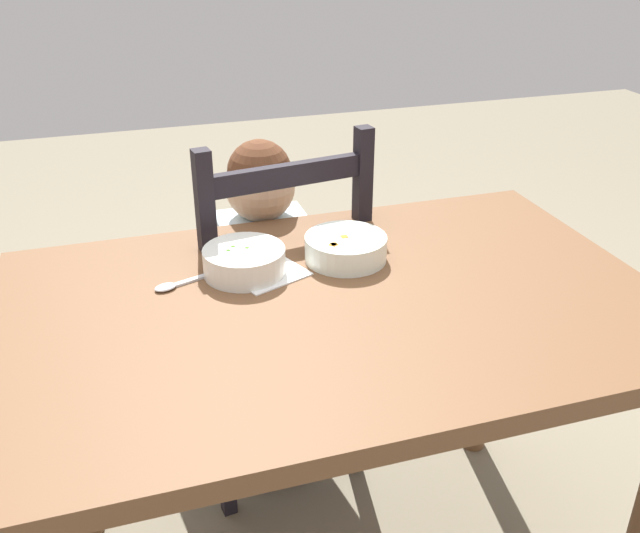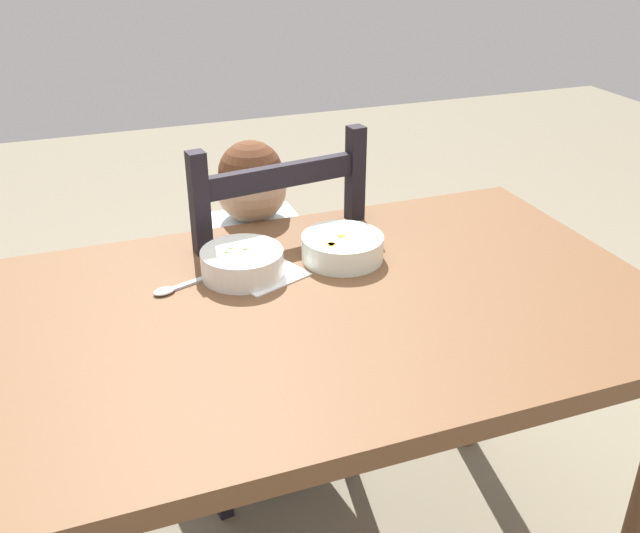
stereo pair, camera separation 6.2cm
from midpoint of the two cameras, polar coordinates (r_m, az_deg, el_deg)
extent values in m
cube|color=brown|center=(1.36, 0.08, -3.36)|extent=(1.25, 0.81, 0.04)
cylinder|color=brown|center=(1.80, -20.98, -11.91)|extent=(0.07, 0.07, 0.74)
cylinder|color=brown|center=(2.04, 11.53, -5.52)|extent=(0.07, 0.07, 0.74)
cube|color=black|center=(1.94, -6.15, -4.71)|extent=(0.48, 0.48, 0.02)
cube|color=black|center=(2.27, -3.32, -6.00)|extent=(0.04, 0.04, 0.42)
cube|color=black|center=(2.17, -12.53, -8.51)|extent=(0.04, 0.04, 0.42)
cube|color=black|center=(1.99, 1.49, -11.28)|extent=(0.04, 0.04, 0.42)
cube|color=black|center=(1.88, -8.97, -14.61)|extent=(0.04, 0.04, 0.42)
cube|color=black|center=(1.72, 1.69, 2.15)|extent=(0.04, 0.04, 0.56)
cube|color=black|center=(1.58, -10.29, -0.67)|extent=(0.04, 0.04, 0.56)
cube|color=black|center=(1.57, -4.29, 7.27)|extent=(0.36, 0.08, 0.05)
cube|color=black|center=(1.63, -4.08, 1.69)|extent=(0.36, 0.08, 0.05)
cube|color=silver|center=(1.83, -6.17, -0.66)|extent=(0.22, 0.14, 0.32)
sphere|color=#D6AE89|center=(1.73, -6.55, 6.27)|extent=(0.17, 0.17, 0.17)
sphere|color=brown|center=(1.72, -6.62, 7.46)|extent=(0.16, 0.16, 0.16)
cylinder|color=#3F4C72|center=(1.93, -6.28, -12.53)|extent=(0.07, 0.07, 0.44)
cylinder|color=#3F4C72|center=(1.95, -3.10, -11.87)|extent=(0.07, 0.07, 0.44)
cylinder|color=silver|center=(1.68, -9.71, -0.47)|extent=(0.06, 0.24, 0.13)
cylinder|color=silver|center=(1.74, -1.31, 0.91)|extent=(0.06, 0.24, 0.13)
cylinder|color=white|center=(1.44, -7.49, 0.26)|extent=(0.17, 0.17, 0.06)
cylinder|color=white|center=(1.45, -7.43, -0.61)|extent=(0.07, 0.07, 0.01)
cylinder|color=#4E9537|center=(1.43, -7.51, 0.56)|extent=(0.14, 0.14, 0.03)
sphere|color=#588E2F|center=(1.43, -7.28, 1.22)|extent=(0.01, 0.01, 0.01)
sphere|color=#579C2D|center=(1.44, -8.41, 1.29)|extent=(0.01, 0.01, 0.01)
sphere|color=#4D952C|center=(1.42, -8.77, 0.96)|extent=(0.01, 0.01, 0.01)
cylinder|color=white|center=(1.49, 0.62, 1.53)|extent=(0.17, 0.17, 0.05)
cylinder|color=white|center=(1.50, 0.62, 0.73)|extent=(0.08, 0.08, 0.01)
cylinder|color=orange|center=(1.49, 0.63, 1.80)|extent=(0.14, 0.14, 0.03)
cube|color=orange|center=(1.45, -0.35, 1.64)|extent=(0.02, 0.02, 0.01)
cube|color=orange|center=(1.48, 0.50, 2.30)|extent=(0.01, 0.01, 0.01)
cube|color=orange|center=(1.45, -0.28, 1.65)|extent=(0.02, 0.02, 0.01)
cube|color=silver|center=(1.44, -11.27, -1.21)|extent=(0.09, 0.04, 0.00)
ellipsoid|color=silver|center=(1.41, -13.65, -1.94)|extent=(0.05, 0.04, 0.01)
cube|color=white|center=(1.44, -5.64, -0.64)|extent=(0.18, 0.17, 0.00)
camera|label=1|loc=(0.03, 88.70, 0.67)|focal=39.85mm
camera|label=2|loc=(0.03, -91.30, -0.67)|focal=39.85mm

